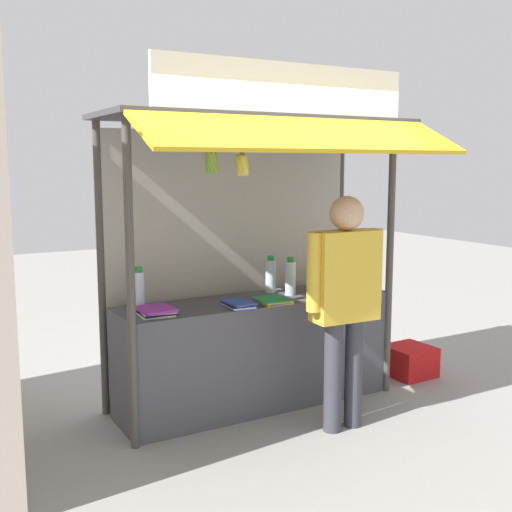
# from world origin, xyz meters

# --- Properties ---
(ground_plane) EXTENTS (20.00, 20.00, 0.00)m
(ground_plane) POSITION_xyz_m (0.00, 0.00, 0.00)
(ground_plane) COLOR gray
(stall_counter) EXTENTS (2.26, 0.58, 0.87)m
(stall_counter) POSITION_xyz_m (0.00, 0.00, 0.44)
(stall_counter) COLOR #4C4C56
(stall_counter) RESTS_ON ground
(stall_structure) EXTENTS (2.46, 1.43, 2.65)m
(stall_structure) POSITION_xyz_m (0.00, 0.09, 1.59)
(stall_structure) COLOR #4C4742
(stall_structure) RESTS_ON ground
(water_bottle_rear_center) EXTENTS (0.09, 0.09, 0.31)m
(water_bottle_rear_center) POSITION_xyz_m (0.24, 0.17, 1.02)
(water_bottle_rear_center) COLOR silver
(water_bottle_rear_center) RESTS_ON stall_counter
(water_bottle_left) EXTENTS (0.09, 0.09, 0.32)m
(water_bottle_left) POSITION_xyz_m (-0.93, 0.13, 1.02)
(water_bottle_left) COLOR silver
(water_bottle_left) RESTS_ON stall_counter
(water_bottle_right) EXTENTS (0.09, 0.09, 0.31)m
(water_bottle_right) POSITION_xyz_m (0.33, 0.01, 1.02)
(water_bottle_right) COLOR silver
(water_bottle_right) RESTS_ON stall_counter
(magazine_stack_back_left) EXTENTS (0.21, 0.27, 0.04)m
(magazine_stack_back_left) POSITION_xyz_m (-0.25, -0.18, 0.89)
(magazine_stack_back_left) COLOR blue
(magazine_stack_back_left) RESTS_ON stall_counter
(magazine_stack_front_left) EXTENTS (0.26, 0.30, 0.05)m
(magazine_stack_front_left) POSITION_xyz_m (0.69, -0.05, 0.90)
(magazine_stack_front_left) COLOR white
(magazine_stack_front_left) RESTS_ON stall_counter
(magazine_stack_far_left) EXTENTS (0.27, 0.32, 0.05)m
(magazine_stack_far_left) POSITION_xyz_m (-0.88, -0.08, 0.90)
(magazine_stack_far_left) COLOR white
(magazine_stack_far_left) RESTS_ON stall_counter
(magazine_stack_far_right) EXTENTS (0.25, 0.26, 0.04)m
(magazine_stack_far_right) POSITION_xyz_m (0.05, -0.18, 0.89)
(magazine_stack_far_right) COLOR yellow
(magazine_stack_far_right) RESTS_ON stall_counter
(banana_bunch_inner_right) EXTENTS (0.11, 0.11, 0.29)m
(banana_bunch_inner_right) POSITION_xyz_m (-0.57, -0.40, 1.96)
(banana_bunch_inner_right) COLOR #332D23
(banana_bunch_rightmost) EXTENTS (0.11, 0.11, 0.31)m
(banana_bunch_rightmost) POSITION_xyz_m (-0.33, -0.39, 1.94)
(banana_bunch_rightmost) COLOR #332D23
(vendor_person) EXTENTS (0.65, 0.25, 1.72)m
(vendor_person) POSITION_xyz_m (0.32, -0.74, 1.04)
(vendor_person) COLOR #383842
(vendor_person) RESTS_ON ground
(plastic_crate) EXTENTS (0.40, 0.40, 0.28)m
(plastic_crate) POSITION_xyz_m (1.58, -0.10, 0.14)
(plastic_crate) COLOR red
(plastic_crate) RESTS_ON ground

